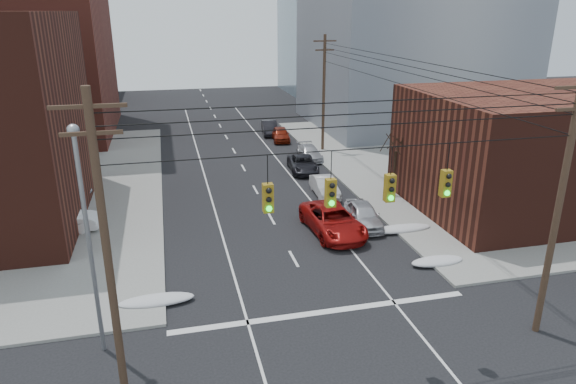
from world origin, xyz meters
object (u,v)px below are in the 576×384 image
parked_car_d (310,153)px  parked_car_f (270,128)px  red_pickup (333,220)px  parked_car_c (303,164)px  parked_car_a (363,215)px  lot_car_b (55,191)px  parked_car_b (325,186)px  lot_car_a (61,220)px  lot_car_d (42,175)px  lot_car_c (7,196)px  parked_car_e (281,134)px

parked_car_d → parked_car_f: bearing=98.8°
red_pickup → parked_car_c: red_pickup is taller
parked_car_a → lot_car_b: bearing=160.4°
parked_car_d → parked_car_b: bearing=-98.5°
parked_car_b → lot_car_b: bearing=173.4°
parked_car_d → lot_car_b: lot_car_b is taller
parked_car_d → lot_car_a: size_ratio=0.96×
lot_car_d → parked_car_f: bearing=-63.4°
parked_car_f → lot_car_a: bearing=-121.4°
parked_car_b → parked_car_f: (0.08, 20.62, 0.05)m
lot_car_c → lot_car_d: 4.72m
parked_car_e → lot_car_d: (-21.45, -9.89, 0.10)m
parked_car_d → parked_car_e: bearing=98.4°
lot_car_b → parked_car_a: bearing=-102.6°
parked_car_b → lot_car_c: size_ratio=0.87×
parked_car_a → lot_car_c: bearing=164.0°
parked_car_c → lot_car_d: lot_car_d is taller
parked_car_d → parked_car_f: parked_car_f is taller
parked_car_a → parked_car_d: parked_car_a is taller
lot_car_a → lot_car_d: bearing=18.7°
parked_car_a → parked_car_c: bearing=98.6°
parked_car_f → lot_car_a: (-17.94, -23.43, 0.15)m
lot_car_d → parked_car_b: bearing=-115.3°
parked_car_c → parked_car_d: parked_car_c is taller
parked_car_c → parked_car_f: size_ratio=1.06×
parked_car_a → parked_car_d: size_ratio=1.01×
red_pickup → parked_car_e: size_ratio=1.40×
parked_car_b → parked_car_d: parked_car_b is taller
lot_car_d → lot_car_b: bearing=-164.5°
parked_car_b → parked_car_c: size_ratio=0.88×
parked_car_c → parked_car_e: (0.59, 11.13, 0.06)m
lot_car_a → lot_car_c: bearing=40.2°
lot_car_a → parked_car_d: bearing=-54.8°
lot_car_d → lot_car_c: bearing=156.3°
parked_car_d → lot_car_b: bearing=-161.7°
lot_car_b → parked_car_b: bearing=-87.0°
lot_car_a → lot_car_c: 7.27m
parked_car_b → lot_car_b: (-19.23, 3.21, 0.16)m
red_pickup → lot_car_d: (-19.27, 14.12, -0.00)m
red_pickup → parked_car_a: (2.25, 0.60, -0.08)m
red_pickup → parked_car_a: 2.33m
parked_car_c → parked_car_e: parked_car_e is taller
lot_car_c → lot_car_a: bearing=-143.7°
parked_car_a → parked_car_b: bearing=101.7°
parked_car_b → lot_car_d: lot_car_d is taller
parked_car_e → lot_car_d: lot_car_d is taller
parked_car_a → lot_car_c: lot_car_c is taller
parked_car_c → lot_car_c: lot_car_c is taller
parked_car_f → parked_car_c: bearing=-84.3°
lot_car_d → parked_car_a: bearing=-127.8°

